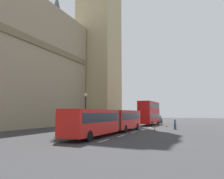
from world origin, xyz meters
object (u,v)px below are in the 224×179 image
Objects in this scene: sedan_lead at (157,119)px; traffic_cone_middle at (167,125)px; double_decker_bus at (149,112)px; pedestrian_near_cones at (175,124)px; traffic_cone_west at (154,128)px; street_lamp at (85,109)px; articulated_bus at (111,119)px.

traffic_cone_middle is (-14.30, -4.57, -0.63)m from sedan_lead.
double_decker_bus is 2.23× the size of sedan_lead.
pedestrian_near_cones is (-10.32, -6.46, -1.80)m from double_decker_bus.
traffic_cone_west is at bearing 137.62° from pedestrian_near_cones.
traffic_cone_middle is at bearing -32.27° from street_lamp.
double_decker_bus is 16.91× the size of traffic_cone_west.
articulated_bus is at bearing -179.99° from double_decker_bus.
traffic_cone_west is (-13.17, -3.85, -2.43)m from double_decker_bus.
sedan_lead is 2.60× the size of pedestrian_near_cones.
traffic_cone_west is at bearing 176.65° from traffic_cone_middle.
articulated_bus is at bearing -179.55° from sedan_lead.
traffic_cone_middle is 0.34× the size of pedestrian_near_cones.
double_decker_bus reaches higher than traffic_cone_middle.
articulated_bus is at bearing 164.36° from traffic_cone_middle.
double_decker_bus is at bearing -178.59° from sedan_lead.
traffic_cone_west is 1.00× the size of traffic_cone_middle.
pedestrian_near_cones is (-5.49, -2.12, 0.63)m from traffic_cone_middle.
pedestrian_near_cones is at bearing -32.83° from articulated_bus.
double_decker_bus is 1.86× the size of street_lamp.
street_lamp is 3.12× the size of pedestrian_near_cones.
sedan_lead is 7.59× the size of traffic_cone_middle.
pedestrian_near_cones is at bearing -147.96° from double_decker_bus.
street_lamp reaches higher than sedan_lead.
pedestrian_near_cones is at bearing -52.16° from street_lamp.
pedestrian_near_cones is (2.86, -2.61, 0.63)m from traffic_cone_west.
double_decker_bus reaches higher than traffic_cone_west.
traffic_cone_middle is at bearing -3.35° from traffic_cone_west.
street_lamp reaches higher than double_decker_bus.
traffic_cone_west is at bearing -55.89° from street_lamp.
double_decker_bus is at bearing 0.01° from articulated_bus.
sedan_lead reaches higher than traffic_cone_west.
traffic_cone_middle is 0.11× the size of street_lamp.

